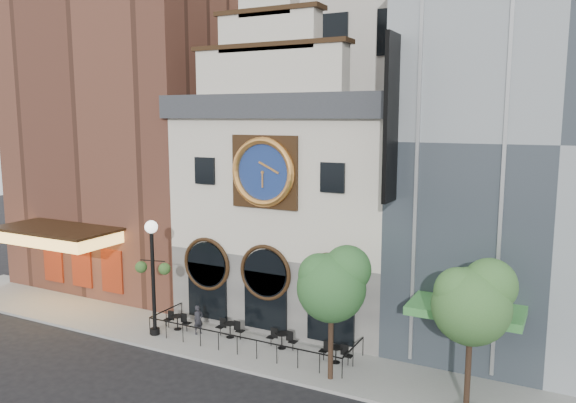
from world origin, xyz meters
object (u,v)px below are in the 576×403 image
(bistro_1, at_px, (230,329))
(bistro_3, at_px, (336,353))
(bistro_2, at_px, (282,339))
(tree_left, at_px, (333,282))
(bistro_0, at_px, (177,321))
(tree_right, at_px, (473,300))
(pedestrian, at_px, (198,320))
(lamppost, at_px, (153,265))

(bistro_1, bearing_deg, bistro_3, -2.64)
(bistro_2, xyz_separation_m, tree_left, (3.38, -1.79, 3.81))
(bistro_0, distance_m, tree_right, 15.54)
(bistro_1, relative_size, pedestrian, 1.05)
(bistro_3, relative_size, lamppost, 0.26)
(lamppost, distance_m, tree_left, 10.02)
(bistro_1, distance_m, bistro_3, 5.90)
(lamppost, bearing_deg, tree_right, -13.85)
(bistro_1, distance_m, lamppost, 5.08)
(bistro_1, height_order, bistro_3, same)
(bistro_1, distance_m, pedestrian, 1.77)
(tree_left, bearing_deg, bistro_0, 171.46)
(tree_left, bearing_deg, pedestrian, 169.90)
(bistro_1, height_order, tree_right, tree_right)
(bistro_1, height_order, tree_left, tree_left)
(bistro_1, xyz_separation_m, bistro_3, (5.89, -0.27, 0.00))
(bistro_0, height_order, tree_right, tree_right)
(bistro_3, distance_m, tree_right, 7.31)
(pedestrian, bearing_deg, bistro_3, -68.89)
(bistro_2, bearing_deg, tree_right, -10.45)
(bistro_3, bearing_deg, lamppost, -173.08)
(bistro_0, xyz_separation_m, lamppost, (-0.61, -1.07, 3.22))
(bistro_0, height_order, lamppost, lamppost)
(bistro_2, distance_m, lamppost, 7.51)
(tree_left, bearing_deg, tree_right, 1.37)
(bistro_2, bearing_deg, bistro_1, -179.70)
(bistro_3, relative_size, tree_left, 0.27)
(bistro_0, xyz_separation_m, tree_left, (9.39, -1.41, 3.81))
(bistro_0, bearing_deg, lamppost, -119.79)
(bistro_3, xyz_separation_m, pedestrian, (-7.61, -0.07, 0.29))
(bistro_1, xyz_separation_m, tree_right, (11.95, -1.64, 3.86))
(bistro_3, height_order, lamppost, lamppost)
(bistro_1, relative_size, bistro_3, 1.00)
(bistro_1, bearing_deg, bistro_0, -173.15)
(bistro_3, bearing_deg, bistro_0, -179.40)
(bistro_0, distance_m, bistro_3, 8.94)
(bistro_2, relative_size, bistro_3, 1.00)
(bistro_0, xyz_separation_m, bistro_3, (8.94, 0.09, 0.00))
(bistro_1, height_order, lamppost, lamppost)
(pedestrian, relative_size, tree_left, 0.26)
(tree_left, height_order, tree_right, tree_right)
(bistro_1, distance_m, tree_left, 7.60)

